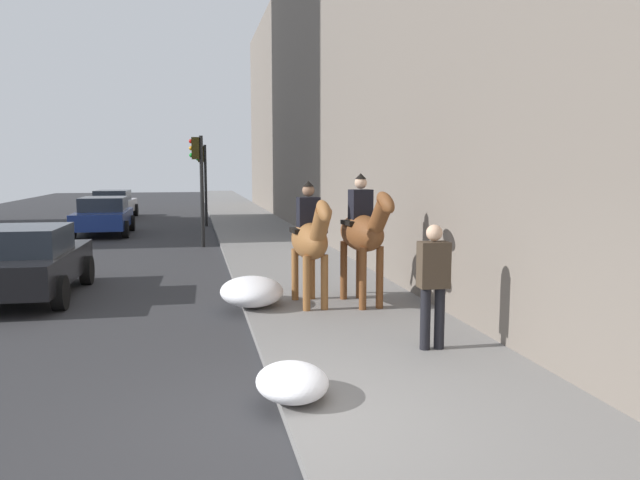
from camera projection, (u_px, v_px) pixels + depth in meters
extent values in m
cube|color=slate|center=(447.00, 413.00, 6.24)|extent=(120.00, 3.34, 0.12)
ellipsoid|color=brown|center=(309.00, 241.00, 10.80)|extent=(1.53, 0.64, 0.66)
cylinder|color=brown|center=(324.00, 282.00, 10.49)|extent=(0.13, 0.13, 0.96)
cylinder|color=brown|center=(307.00, 283.00, 10.41)|extent=(0.13, 0.13, 0.96)
cylinder|color=brown|center=(312.00, 273.00, 11.35)|extent=(0.13, 0.13, 0.96)
cylinder|color=brown|center=(295.00, 274.00, 11.27)|extent=(0.13, 0.13, 0.96)
cylinder|color=brown|center=(320.00, 225.00, 10.02)|extent=(0.65, 0.31, 0.68)
ellipsoid|color=brown|center=(324.00, 211.00, 9.79)|extent=(0.64, 0.25, 0.49)
cylinder|color=black|center=(300.00, 241.00, 11.49)|extent=(0.29, 0.12, 0.55)
cube|color=black|center=(308.00, 230.00, 10.82)|extent=(0.47, 0.62, 0.08)
cube|color=black|center=(308.00, 213.00, 10.79)|extent=(0.30, 0.39, 0.55)
sphere|color=#8C664C|center=(308.00, 190.00, 10.74)|extent=(0.22, 0.22, 0.22)
cone|color=black|center=(308.00, 184.00, 10.73)|extent=(0.21, 0.21, 0.10)
ellipsoid|color=brown|center=(361.00, 233.00, 10.86)|extent=(1.56, 0.75, 0.66)
cylinder|color=brown|center=(380.00, 277.00, 10.58)|extent=(0.13, 0.13, 1.09)
cylinder|color=brown|center=(363.00, 279.00, 10.47)|extent=(0.13, 0.13, 1.09)
cylinder|color=brown|center=(359.00, 269.00, 11.42)|extent=(0.13, 0.13, 1.09)
cylinder|color=brown|center=(344.00, 270.00, 11.31)|extent=(0.13, 0.13, 1.09)
cylinder|color=brown|center=(380.00, 217.00, 10.09)|extent=(0.66, 0.36, 0.68)
ellipsoid|color=brown|center=(385.00, 202.00, 9.87)|extent=(0.65, 0.30, 0.49)
cylinder|color=black|center=(347.00, 234.00, 11.54)|extent=(0.29, 0.14, 0.55)
cube|color=black|center=(360.00, 222.00, 10.88)|extent=(0.51, 0.65, 0.08)
cube|color=black|center=(361.00, 205.00, 10.85)|extent=(0.33, 0.41, 0.55)
sphere|color=#D8AD8C|center=(361.00, 183.00, 10.80)|extent=(0.22, 0.22, 0.22)
cone|color=black|center=(361.00, 176.00, 10.78)|extent=(0.22, 0.22, 0.10)
cylinder|color=black|center=(425.00, 319.00, 8.18)|extent=(0.14, 0.14, 0.85)
cylinder|color=black|center=(439.00, 318.00, 8.21)|extent=(0.14, 0.14, 0.85)
cube|color=#3F3326|center=(434.00, 265.00, 8.11)|extent=(0.28, 0.41, 0.62)
sphere|color=#D8AD8C|center=(434.00, 233.00, 8.06)|extent=(0.22, 0.22, 0.22)
cube|color=navy|center=(103.00, 219.00, 23.23)|extent=(4.23, 1.87, 0.60)
cube|color=#262D38|center=(104.00, 204.00, 23.41)|extent=(2.14, 1.64, 0.52)
cylinder|color=black|center=(125.00, 229.00, 22.19)|extent=(0.64, 0.22, 0.64)
cylinder|color=black|center=(72.00, 231.00, 21.81)|extent=(0.64, 0.22, 0.64)
cylinder|color=black|center=(132.00, 223.00, 24.73)|extent=(0.64, 0.22, 0.64)
cylinder|color=black|center=(84.00, 224.00, 24.35)|extent=(0.64, 0.22, 0.64)
cube|color=black|center=(26.00, 267.00, 11.97)|extent=(4.07, 1.89, 0.60)
cube|color=#262D38|center=(21.00, 240.00, 11.67)|extent=(1.92, 1.63, 0.52)
cylinder|color=black|center=(87.00, 270.00, 13.39)|extent=(0.65, 0.24, 0.64)
cylinder|color=black|center=(60.00, 293.00, 10.95)|extent=(0.65, 0.24, 0.64)
cube|color=silver|center=(114.00, 206.00, 30.86)|extent=(4.63, 1.92, 0.60)
cube|color=#262D38|center=(113.00, 195.00, 30.53)|extent=(2.15, 1.63, 0.52)
cylinder|color=black|center=(101.00, 210.00, 32.13)|extent=(0.65, 0.24, 0.64)
cylinder|color=black|center=(136.00, 210.00, 32.44)|extent=(0.65, 0.24, 0.64)
cylinder|color=black|center=(91.00, 214.00, 29.36)|extent=(0.65, 0.24, 0.64)
cylinder|color=black|center=(128.00, 214.00, 29.66)|extent=(0.65, 0.24, 0.64)
cylinder|color=black|center=(202.00, 192.00, 19.51)|extent=(0.12, 0.12, 3.58)
cube|color=#2D280C|center=(195.00, 148.00, 19.31)|extent=(0.20, 0.24, 0.70)
sphere|color=red|center=(191.00, 141.00, 19.26)|extent=(0.14, 0.14, 0.14)
sphere|color=orange|center=(191.00, 148.00, 19.28)|extent=(0.14, 0.14, 0.14)
sphere|color=green|center=(191.00, 155.00, 19.31)|extent=(0.14, 0.14, 0.14)
cylinder|color=black|center=(206.00, 186.00, 26.50)|extent=(0.12, 0.12, 3.55)
cube|color=#2D280C|center=(201.00, 154.00, 26.30)|extent=(0.20, 0.24, 0.70)
sphere|color=red|center=(198.00, 149.00, 26.24)|extent=(0.14, 0.14, 0.14)
sphere|color=orange|center=(198.00, 154.00, 26.27)|extent=(0.14, 0.14, 0.14)
sphere|color=green|center=(198.00, 159.00, 26.30)|extent=(0.14, 0.14, 0.14)
ellipsoid|color=white|center=(292.00, 382.00, 6.48)|extent=(1.01, 0.78, 0.35)
ellipsoid|color=white|center=(252.00, 291.00, 10.84)|extent=(1.46, 1.12, 0.51)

